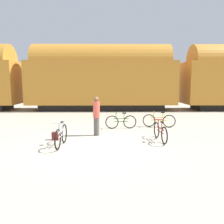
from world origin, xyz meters
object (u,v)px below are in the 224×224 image
(bicycle_green, at_px, (121,122))
(bicycle_silver, at_px, (61,136))
(bicycle_maroon, at_px, (160,132))
(person_in_red, at_px, (96,116))
(freight_train, at_px, (102,76))
(backpack, at_px, (55,136))
(bicycle_yellow, at_px, (159,120))

(bicycle_green, bearing_deg, bicycle_silver, -127.19)
(bicycle_maroon, xyz_separation_m, person_in_red, (-2.74, 0.98, 0.55))
(bicycle_green, bearing_deg, freight_train, 98.98)
(freight_train, distance_m, person_in_red, 10.06)
(bicycle_silver, xyz_separation_m, backpack, (-0.46, 0.95, -0.23))
(bicycle_green, height_order, person_in_red, person_in_red)
(bicycle_green, xyz_separation_m, bicycle_maroon, (1.53, -2.50, 0.00))
(bicycle_maroon, bearing_deg, bicycle_silver, -169.35)
(bicycle_green, xyz_separation_m, bicycle_yellow, (2.12, 0.36, -0.00))
(bicycle_green, xyz_separation_m, backpack, (-2.93, -2.31, -0.20))
(bicycle_maroon, bearing_deg, backpack, 177.46)
(person_in_red, relative_size, backpack, 5.32)
(bicycle_yellow, relative_size, bicycle_maroon, 1.01)
(bicycle_silver, relative_size, backpack, 5.11)
(person_in_red, bearing_deg, bicycle_maroon, -76.27)
(bicycle_yellow, height_order, backpack, bicycle_yellow)
(bicycle_silver, height_order, bicycle_green, bicycle_silver)
(person_in_red, bearing_deg, bicycle_green, -5.10)
(bicycle_maroon, relative_size, person_in_red, 0.96)
(bicycle_green, xyz_separation_m, person_in_red, (-1.21, -1.53, 0.55))
(backpack, bearing_deg, bicycle_yellow, 27.83)
(bicycle_silver, height_order, person_in_red, person_in_red)
(bicycle_yellow, distance_m, person_in_red, 3.87)
(freight_train, xyz_separation_m, bicycle_maroon, (2.84, -10.81, -2.67))
(bicycle_yellow, distance_m, backpack, 5.72)
(bicycle_silver, relative_size, person_in_red, 0.96)
(freight_train, relative_size, bicycle_silver, 23.57)
(bicycle_green, distance_m, person_in_red, 2.03)
(freight_train, bearing_deg, bicycle_maroon, -75.28)
(freight_train, height_order, bicycle_maroon, freight_train)
(bicycle_silver, xyz_separation_m, bicycle_yellow, (4.59, 3.62, -0.03))
(bicycle_maroon, height_order, backpack, bicycle_maroon)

